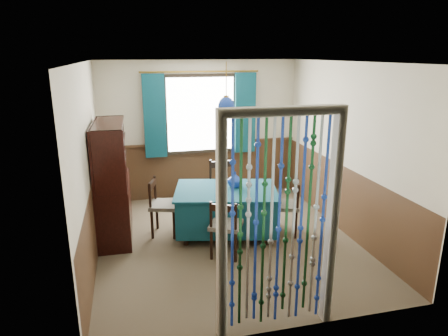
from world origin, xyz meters
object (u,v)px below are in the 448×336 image
object	(u,v)px
dining_table	(226,208)
bowl_shelf	(114,164)
vase_table	(235,180)
sideboard	(113,197)
chair_near	(226,226)
chair_right	(287,206)
pendant_lamp	(226,107)
chair_left	(163,205)
chair_far	(225,187)
vase_sideboard	(116,169)

from	to	relation	value
dining_table	bowl_shelf	bearing A→B (deg)	-168.77
bowl_shelf	vase_table	bearing A→B (deg)	1.32
vase_table	sideboard	bearing A→B (deg)	170.90
chair_near	chair_right	size ratio (longest dim) A/B	0.99
dining_table	chair_near	distance (m)	0.68
dining_table	chair_right	world-z (taller)	chair_right
bowl_shelf	pendant_lamp	bearing A→B (deg)	-1.73
chair_right	vase_table	bearing A→B (deg)	90.18
chair_left	bowl_shelf	bearing A→B (deg)	-57.10
chair_left	bowl_shelf	xyz separation A→B (m)	(-0.64, -0.19, 0.73)
chair_far	dining_table	bearing A→B (deg)	74.73
vase_sideboard	chair_right	bearing A→B (deg)	-19.25
bowl_shelf	chair_near	bearing A→B (deg)	-27.37
vase_sideboard	pendant_lamp	bearing A→B (deg)	-23.30
chair_near	vase_sideboard	size ratio (longest dim) A/B	4.48
chair_left	vase_sideboard	size ratio (longest dim) A/B	4.69
vase_table	vase_sideboard	distance (m)	1.79
dining_table	chair_left	size ratio (longest dim) A/B	1.95
pendant_lamp	vase_sideboard	size ratio (longest dim) A/B	4.15
chair_left	chair_right	bearing A→B (deg)	93.45
chair_far	chair_left	xyz separation A→B (m)	(-1.05, -0.45, -0.04)
chair_right	sideboard	size ratio (longest dim) A/B	0.49
dining_table	chair_far	bearing A→B (deg)	91.00
sideboard	bowl_shelf	size ratio (longest dim) A/B	8.54
chair_near	bowl_shelf	xyz separation A→B (m)	(-1.37, 0.71, 0.74)
dining_table	chair_right	size ratio (longest dim) A/B	2.01
bowl_shelf	chair_right	bearing A→B (deg)	-5.45
dining_table	bowl_shelf	xyz separation A→B (m)	(-1.54, 0.05, 0.77)
pendant_lamp	vase_table	world-z (taller)	pendant_lamp
dining_table	pendant_lamp	size ratio (longest dim) A/B	2.20
chair_left	chair_near	bearing A→B (deg)	55.89
pendant_lamp	vase_sideboard	bearing A→B (deg)	156.70
chair_far	chair_right	world-z (taller)	chair_far
pendant_lamp	vase_table	size ratio (longest dim) A/B	3.59
chair_near	sideboard	xyz separation A→B (m)	(-1.43, 1.03, 0.15)
chair_right	chair_near	bearing A→B (deg)	134.61
chair_far	vase_sideboard	xyz separation A→B (m)	(-1.68, -0.02, 0.44)
sideboard	vase_table	size ratio (longest dim) A/B	8.04
vase_sideboard	sideboard	bearing A→B (deg)	-101.42
sideboard	dining_table	bearing A→B (deg)	-11.55
dining_table	chair_far	distance (m)	0.70
chair_near	chair_far	world-z (taller)	chair_far
chair_right	sideboard	bearing A→B (deg)	97.89
chair_far	chair_left	distance (m)	1.14
sideboard	chair_right	bearing A→B (deg)	-11.15
dining_table	chair_left	xyz separation A→B (m)	(-0.90, 0.23, 0.04)
chair_left	vase_table	bearing A→B (deg)	98.64
chair_right	dining_table	bearing A→B (deg)	98.62
sideboard	chair_near	bearing A→B (deg)	-34.41
vase_sideboard	chair_left	bearing A→B (deg)	-34.13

